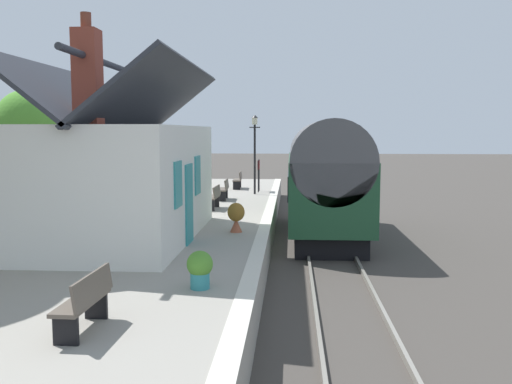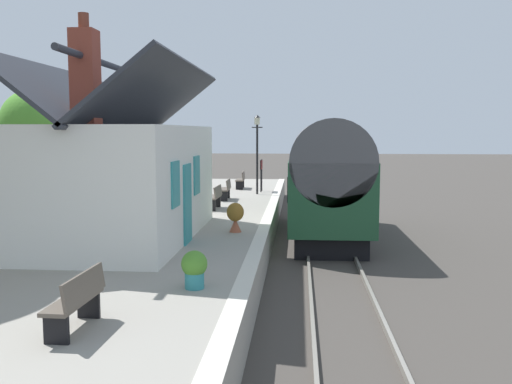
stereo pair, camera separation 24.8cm
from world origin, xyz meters
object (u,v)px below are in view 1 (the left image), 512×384
at_px(train, 325,178).
at_px(planter_bench_right, 153,187).
at_px(planter_edge_far, 236,216).
at_px(planter_under_sign, 175,198).
at_px(bench_mid_platform, 238,179).
at_px(planter_bench_left, 200,268).
at_px(station_building, 122,178).
at_px(planter_edge_near, 199,182).
at_px(station_sign_board, 259,167).
at_px(bench_near_building, 224,189).
at_px(bench_platform_end, 214,197).
at_px(tree_far_right, 26,127).
at_px(lamp_post_platform, 255,139).
at_px(bench_by_lamp, 85,300).

height_order(train, planter_bench_right, train).
relative_size(planter_edge_far, planter_under_sign, 1.11).
xyz_separation_m(bench_mid_platform, planter_bench_left, (-18.54, -1.02, -0.08)).
relative_size(station_building, bench_mid_platform, 5.67).
xyz_separation_m(station_building, planter_under_sign, (5.79, -0.25, -1.26)).
xyz_separation_m(planter_edge_near, station_sign_board, (-2.37, -3.37, 0.93)).
relative_size(station_building, planter_edge_near, 7.72).
distance_m(planter_under_sign, station_sign_board, 7.13).
relative_size(bench_mid_platform, planter_bench_left, 1.95).
xyz_separation_m(bench_near_building, bench_mid_platform, (4.76, -0.18, 0.00)).
bearing_deg(planter_edge_far, bench_near_building, 9.41).
relative_size(bench_near_building, bench_platform_end, 1.00).
bearing_deg(train, planter_edge_far, 147.94).
relative_size(station_building, planter_bench_left, 11.08).
relative_size(station_building, tree_far_right, 1.29).
xyz_separation_m(planter_edge_near, lamp_post_platform, (-3.49, -3.25, 2.33)).
xyz_separation_m(planter_edge_far, lamp_post_platform, (10.07, 0.10, 2.11)).
bearing_deg(bench_near_building, lamp_post_platform, -27.25).
distance_m(bench_mid_platform, lamp_post_platform, 3.40).
relative_size(planter_bench_right, station_sign_board, 0.46).
xyz_separation_m(train, tree_far_right, (10.40, 16.34, 1.97)).
relative_size(train, planter_edge_near, 8.27).
distance_m(planter_edge_far, planter_under_sign, 5.45).
bearing_deg(bench_by_lamp, planter_edge_far, -9.58).
bearing_deg(lamp_post_platform, station_sign_board, -6.15).
bearing_deg(bench_mid_platform, bench_by_lamp, 179.18).
bearing_deg(planter_edge_near, train, -145.21).
bearing_deg(bench_platform_end, planter_under_sign, 96.97).
distance_m(bench_by_lamp, station_sign_board, 19.63).
bearing_deg(planter_edge_far, tree_far_right, 41.92).
bearing_deg(planter_edge_far, bench_mid_platform, 5.08).
height_order(planter_bench_right, lamp_post_platform, lamp_post_platform).
distance_m(station_building, planter_bench_left, 5.86).
height_order(bench_near_building, lamp_post_platform, lamp_post_platform).
distance_m(bench_by_lamp, tree_far_right, 26.43).
distance_m(bench_mid_platform, planter_bench_right, 4.66).
bearing_deg(bench_near_building, train, -127.38).
bearing_deg(planter_bench_left, planter_bench_right, 16.86).
bearing_deg(planter_bench_right, lamp_post_platform, -86.77).
bearing_deg(tree_far_right, train, -122.48).
height_order(train, station_sign_board, train).
distance_m(planter_edge_near, planter_bench_right, 4.06).
bearing_deg(planter_bench_left, planter_edge_far, -0.91).
distance_m(planter_under_sign, tree_far_right, 15.09).
xyz_separation_m(bench_near_building, station_sign_board, (3.42, -1.30, 0.71)).
relative_size(bench_by_lamp, planter_bench_left, 1.95).
bearing_deg(train, bench_mid_platform, 26.66).
height_order(planter_edge_near, planter_bench_right, planter_bench_right).
bearing_deg(station_sign_board, lamp_post_platform, 173.85).
height_order(station_building, bench_by_lamp, station_building).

